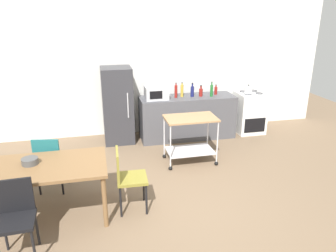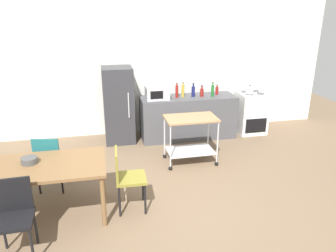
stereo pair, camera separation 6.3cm
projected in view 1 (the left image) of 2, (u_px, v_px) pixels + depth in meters
The scene contains 19 objects.
ground_plane at pixel (176, 210), 4.51m from camera, with size 12.00×12.00×0.00m, color brown.
back_wall at pixel (140, 67), 6.95m from camera, with size 8.40×0.12×2.90m, color silver.
kitchen_counter at pixel (187, 117), 6.93m from camera, with size 2.00×0.64×0.90m, color #4C4C51.
dining_table at pixel (47, 171), 4.15m from camera, with size 1.50×0.90×0.75m.
chair_teal at pixel (50, 160), 4.80m from camera, with size 0.47×0.47×0.89m.
chair_black at pixel (16, 215), 3.53m from camera, with size 0.42×0.42×0.89m.
chair_olive at pixel (127, 176), 4.35m from camera, with size 0.42×0.42×0.89m.
stove_oven at pixel (249, 112), 7.24m from camera, with size 0.60×0.61×0.92m.
refrigerator at pixel (118, 105), 6.60m from camera, with size 0.60×0.63×1.55m.
kitchen_cart at pixel (190, 132), 5.73m from camera, with size 0.91×0.57×0.85m.
microwave at pixel (156, 93), 6.55m from camera, with size 0.46×0.35×0.26m.
bottle_olive_oil at pixel (176, 91), 6.66m from camera, with size 0.06×0.06×0.31m.
bottle_wine at pixel (182, 91), 6.73m from camera, with size 0.06×0.06×0.30m.
bottle_hot_sauce at pixel (192, 91), 6.75m from camera, with size 0.07×0.07×0.29m.
bottle_soy_sauce at pixel (201, 92), 6.78m from camera, with size 0.08×0.08×0.23m.
bottle_sparkling_water at pixel (212, 90), 6.75m from camera, with size 0.06×0.06×0.31m.
bottle_soda at pixel (216, 90), 6.93m from camera, with size 0.07×0.07×0.21m.
fruit_bowl at pixel (30, 161), 4.15m from camera, with size 0.21×0.21×0.08m, color #4C4C4C.
kettle at pixel (248, 90), 6.94m from camera, with size 0.24×0.17×0.19m.
Camera 1 is at (-0.96, -3.72, 2.62)m, focal length 34.70 mm.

